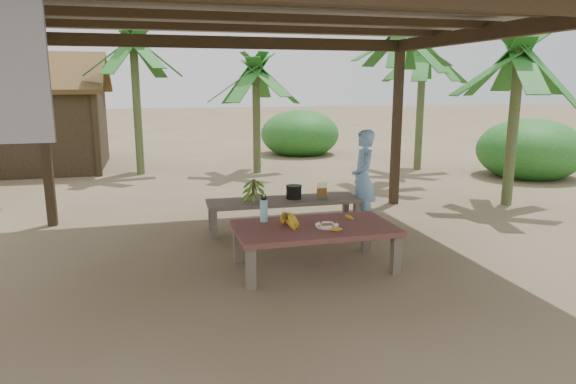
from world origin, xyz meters
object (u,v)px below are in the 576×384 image
object	(u,v)px
bench	(284,203)
woman	(363,178)
cooking_pot	(294,192)
plate	(327,226)
work_table	(314,231)
water_flask	(264,210)
ripe_banana_bunch	(285,220)

from	to	relation	value
bench	woman	xyz separation A→B (m)	(1.18, -0.09, 0.32)
bench	cooking_pot	xyz separation A→B (m)	(0.15, 0.01, 0.15)
plate	cooking_pot	size ratio (longest dim) A/B	1.20
plate	cooking_pot	distance (m)	1.72
work_table	bench	bearing A→B (deg)	88.43
plate	water_flask	bearing A→B (deg)	145.93
bench	woman	size ratio (longest dim) A/B	1.54
cooking_pot	woman	world-z (taller)	woman
woman	water_flask	bearing A→B (deg)	-45.31
work_table	plate	bearing A→B (deg)	-39.04
ripe_banana_bunch	woman	bearing A→B (deg)	43.59
plate	ripe_banana_bunch	bearing A→B (deg)	164.66
bench	cooking_pot	size ratio (longest dim) A/B	10.01
plate	woman	distance (m)	1.98
plate	cooking_pot	bearing A→B (deg)	87.05
bench	cooking_pot	distance (m)	0.21
bench	woman	world-z (taller)	woman
ripe_banana_bunch	work_table	bearing A→B (deg)	-4.96
ripe_banana_bunch	plate	distance (m)	0.48
work_table	bench	world-z (taller)	work_table
work_table	water_flask	xyz separation A→B (m)	(-0.52, 0.33, 0.21)
water_flask	cooking_pot	bearing A→B (deg)	60.82
work_table	cooking_pot	distance (m)	1.64
work_table	woman	size ratio (longest dim) A/B	1.26
water_flask	woman	world-z (taller)	woman
water_flask	cooking_pot	distance (m)	1.48
work_table	woman	world-z (taller)	woman
ripe_banana_bunch	woman	xyz separation A→B (m)	(1.57, 1.50, 0.13)
water_flask	woman	bearing A→B (deg)	34.25
work_table	bench	size ratio (longest dim) A/B	0.82
ripe_banana_bunch	bench	bearing A→B (deg)	76.14
bench	plate	bearing A→B (deg)	-86.59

